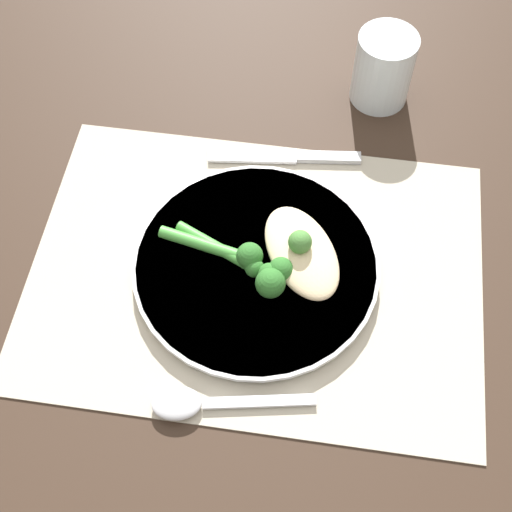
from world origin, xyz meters
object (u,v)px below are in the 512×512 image
(broccoli_stalk_front, at_px, (234,254))
(water_glass, at_px, (383,68))
(knife, at_px, (287,156))
(spoon, at_px, (194,403))
(plate, at_px, (256,266))
(chicken_fillet, at_px, (302,252))
(broccoli_stalk_right, at_px, (262,271))

(broccoli_stalk_front, relative_size, water_glass, 1.26)
(knife, bearing_deg, spoon, 164.33)
(plate, bearing_deg, water_glass, 67.32)
(chicken_fillet, height_order, knife, chicken_fillet)
(chicken_fillet, distance_m, knife, 0.15)
(broccoli_stalk_front, bearing_deg, knife, 178.25)
(spoon, height_order, water_glass, water_glass)
(spoon, xyz_separation_m, water_glass, (0.15, 0.43, 0.04))
(broccoli_stalk_right, relative_size, knife, 0.73)
(broccoli_stalk_right, height_order, broccoli_stalk_front, broccoli_stalk_right)
(water_glass, bearing_deg, broccoli_stalk_front, -116.95)
(broccoli_stalk_right, bearing_deg, broccoli_stalk_front, -93.67)
(broccoli_stalk_front, height_order, spoon, broccoli_stalk_front)
(broccoli_stalk_right, relative_size, spoon, 0.83)
(plate, bearing_deg, spoon, -103.36)
(broccoli_stalk_front, bearing_deg, water_glass, 164.88)
(broccoli_stalk_right, relative_size, water_glass, 1.42)
(broccoli_stalk_front, xyz_separation_m, water_glass, (0.14, 0.27, 0.02))
(broccoli_stalk_front, relative_size, spoon, 0.73)
(broccoli_stalk_right, height_order, spoon, broccoli_stalk_right)
(knife, distance_m, spoon, 0.31)
(broccoli_stalk_front, bearing_deg, plate, 96.82)
(plate, distance_m, knife, 0.16)
(broccoli_stalk_right, xyz_separation_m, spoon, (-0.05, -0.14, -0.02))
(plate, relative_size, broccoli_stalk_right, 1.98)
(chicken_fillet, distance_m, broccoli_stalk_right, 0.05)
(water_glass, bearing_deg, plate, -112.68)
(chicken_fillet, xyz_separation_m, knife, (-0.03, 0.14, -0.02))
(spoon, bearing_deg, broccoli_stalk_front, -15.18)
(plate, distance_m, broccoli_stalk_right, 0.03)
(chicken_fillet, height_order, water_glass, water_glass)
(chicken_fillet, bearing_deg, water_glass, 75.19)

